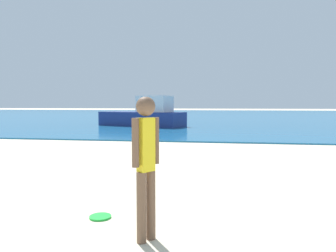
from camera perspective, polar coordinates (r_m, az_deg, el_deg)
The scene contains 4 objects.
water at distance 42.21m, azimuth 7.53°, elevation 1.99°, with size 160.00×60.00×0.06m, color #1E6B9E.
person_standing at distance 3.44m, azimuth -4.00°, elevation -6.09°, with size 0.25×0.31×1.58m.
frisbee at distance 4.43m, azimuth -12.09°, elevation -15.69°, with size 0.29×0.29×0.03m, color green.
boat_near at distance 20.53m, azimuth -4.31°, elevation 1.86°, with size 6.00×3.79×1.95m.
Camera 1 is at (1.01, 1.68, 1.50)m, focal length 33.87 mm.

